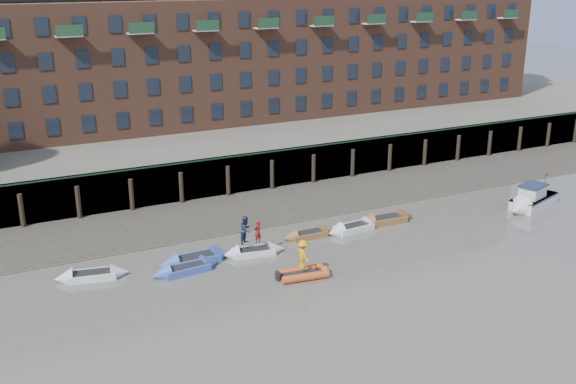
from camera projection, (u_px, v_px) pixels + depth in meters
ground at (403, 302)px, 38.13m from camera, size 220.00×220.00×0.00m
foreshore at (269, 206)px, 53.42m from camera, size 110.00×8.00×0.50m
mud_band at (288, 220)px, 50.53m from camera, size 110.00×1.60×0.10m
river_wall at (247, 173)px, 56.64m from camera, size 110.00×1.23×3.30m
bank_terrace at (195, 138)px, 68.21m from camera, size 110.00×28.00×3.20m
apartment_terrace at (186, 24)px, 65.49m from camera, size 80.60×15.56×20.98m
rowboat_0 at (92, 275)px, 40.94m from camera, size 4.56×2.09×1.28m
rowboat_1 at (186, 269)px, 41.83m from camera, size 4.63×1.72×1.31m
rowboat_2 at (195, 259)px, 43.15m from camera, size 4.96×1.62×1.42m
rowboat_3 at (254, 252)px, 44.38m from camera, size 4.33×1.89×1.22m
rowboat_4 at (308, 234)px, 47.29m from camera, size 4.00×1.17×1.16m
rowboat_5 at (354, 228)px, 48.43m from camera, size 4.51×1.66×1.28m
rowboat_6 at (386, 219)px, 49.96m from camera, size 4.78×1.59×1.37m
rib_tender at (305, 273)px, 41.19m from camera, size 3.30×1.88×0.56m
motor_launch at (528, 202)px, 52.64m from camera, size 6.10×3.66×2.39m
person_rower_a at (257, 231)px, 44.01m from camera, size 0.69×0.59×1.62m
person_rower_b at (246, 230)px, 43.91m from camera, size 1.15×1.13×1.88m
person_rib_crew at (303, 255)px, 40.83m from camera, size 0.75×1.25×1.88m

